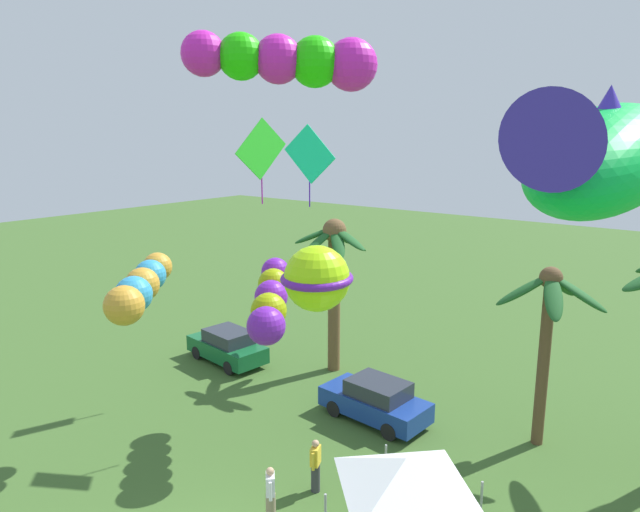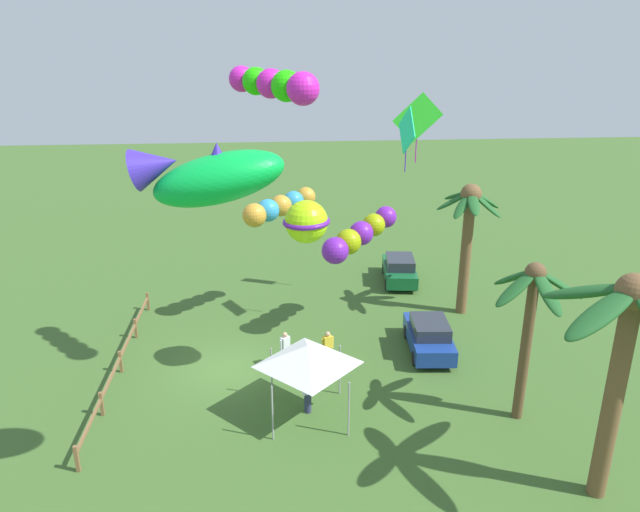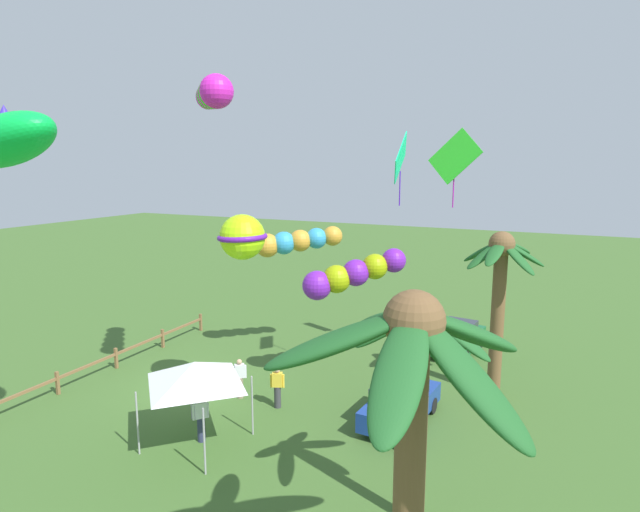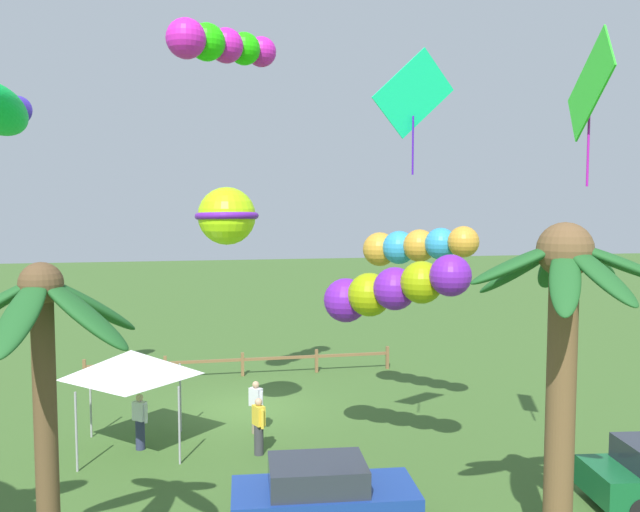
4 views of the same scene
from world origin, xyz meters
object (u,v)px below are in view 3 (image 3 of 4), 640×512
at_px(spectator_2, 240,378).
at_px(kite_tube_3, 213,94).
at_px(spectator_0, 277,387).
at_px(kite_fish_5, 2,138).
at_px(palm_tree_0, 423,359).
at_px(festival_tent, 195,373).
at_px(kite_diamond_1, 455,157).
at_px(kite_ball_6, 242,237).
at_px(palm_tree_2, 500,279).
at_px(spectator_1, 201,418).
at_px(kite_diamond_4, 401,159).
at_px(parked_car_1, 457,338).
at_px(palm_tree_1, 411,395).
at_px(kite_tube_2, 351,274).
at_px(kite_tube_0, 296,241).
at_px(parked_car_0, 401,402).

height_order(spectator_2, kite_tube_3, kite_tube_3).
xyz_separation_m(spectator_0, kite_fish_5, (7.34, -3.68, 8.95)).
bearing_deg(spectator_2, palm_tree_0, 62.73).
relative_size(festival_tent, kite_diamond_1, 0.86).
height_order(spectator_2, kite_fish_5, kite_fish_5).
relative_size(spectator_0, kite_tube_3, 0.48).
bearing_deg(kite_ball_6, spectator_0, 130.20).
bearing_deg(palm_tree_2, festival_tent, -45.56).
bearing_deg(festival_tent, kite_tube_3, -161.36).
height_order(spectator_1, kite_diamond_4, kite_diamond_4).
distance_m(palm_tree_2, kite_tube_3, 12.66).
xyz_separation_m(parked_car_1, kite_fish_5, (16.27, -8.67, 9.01)).
bearing_deg(kite_diamond_1, festival_tent, -30.96).
xyz_separation_m(palm_tree_2, parked_car_1, (-4.23, -2.26, -4.00)).
bearing_deg(kite_diamond_4, spectator_1, -36.51).
relative_size(palm_tree_1, festival_tent, 2.49).
bearing_deg(spectator_1, spectator_0, 161.97).
bearing_deg(kite_ball_6, parked_car_1, 148.74).
xyz_separation_m(kite_tube_3, kite_ball_6, (-0.05, 1.04, -4.92)).
relative_size(palm_tree_2, spectator_2, 4.15).
distance_m(palm_tree_0, kite_ball_6, 8.44).
height_order(spectator_2, kite_diamond_1, kite_diamond_1).
bearing_deg(palm_tree_1, kite_diamond_4, -161.91).
xyz_separation_m(spectator_0, kite_tube_2, (-3.16, 1.67, 3.90)).
relative_size(parked_car_1, kite_tube_0, 1.17).
bearing_deg(spectator_0, kite_fish_5, -26.65).
distance_m(palm_tree_1, parked_car_1, 17.87).
bearing_deg(kite_fish_5, kite_ball_6, 157.05).
xyz_separation_m(palm_tree_2, spectator_1, (7.94, -8.30, -3.94)).
xyz_separation_m(spectator_2, kite_tube_0, (-4.99, -0.10, 4.78)).
relative_size(spectator_2, kite_tube_0, 0.46).
xyz_separation_m(parked_car_1, kite_diamond_1, (2.36, -0.03, 8.64)).
height_order(palm_tree_2, kite_diamond_1, kite_diamond_1).
relative_size(palm_tree_0, kite_tube_0, 1.72).
distance_m(palm_tree_1, kite_diamond_4, 12.51).
xyz_separation_m(palm_tree_0, kite_diamond_4, (-7.28, -2.88, 4.85)).
relative_size(palm_tree_0, kite_diamond_4, 2.16).
height_order(festival_tent, kite_fish_5, kite_fish_5).
height_order(parked_car_0, kite_fish_5, kite_fish_5).
relative_size(parked_car_0, kite_tube_3, 1.22).
distance_m(parked_car_0, kite_ball_6, 8.13).
bearing_deg(kite_ball_6, parked_car_0, 106.66).
bearing_deg(kite_diamond_1, spectator_0, -37.01).
xyz_separation_m(spectator_1, kite_tube_3, (-2.43, -0.88, 10.68)).
relative_size(palm_tree_2, kite_fish_5, 1.67).
height_order(festival_tent, kite_tube_0, kite_tube_0).
xyz_separation_m(parked_car_0, kite_ball_6, (1.63, -5.44, 5.82)).
bearing_deg(palm_tree_1, kite_tube_2, -153.48).
height_order(spectator_0, kite_tube_0, kite_tube_0).
distance_m(parked_car_1, kite_tube_3, 16.07).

